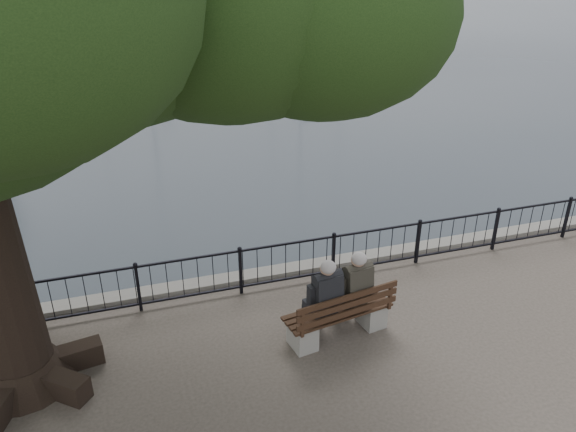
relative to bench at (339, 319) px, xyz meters
name	(u,v)px	position (x,y,z in m)	size (l,w,h in m)	color
harbor	(281,292)	(-0.37, 2.40, -0.87)	(260.00, 260.00, 1.20)	#66635E
railing	(288,262)	(-0.37, 1.90, 0.19)	(22.06, 0.06, 1.00)	black
bench	(339,319)	(0.00, 0.00, 0.00)	(2.08, 0.92, 1.06)	gray
person_left	(322,302)	(-0.32, 0.06, 0.40)	(0.55, 0.88, 1.68)	black
person_right	(352,293)	(0.29, 0.16, 0.40)	(0.55, 0.88, 1.68)	#27251F
lion_monument	(155,7)	(1.63, 49.34, 0.68)	(5.54, 5.54, 8.28)	#66635E
sailboat_b	(148,86)	(-1.40, 23.97, -0.98)	(3.71, 6.41, 14.50)	silver
sailboat_c	(299,93)	(6.07, 20.33, -1.05)	(1.77, 5.83, 11.41)	silver
sailboat_d	(339,68)	(10.56, 25.74, -1.07)	(2.11, 6.15, 10.58)	silver
sailboat_f	(147,51)	(-0.49, 35.55, -1.05)	(1.61, 4.86, 10.09)	silver
sailboat_g	(269,43)	(9.02, 36.33, -1.06)	(3.32, 6.30, 11.07)	silver
sailboat_h	(90,43)	(-4.40, 40.38, -0.97)	(2.03, 6.08, 14.39)	silver
sailboat_i	(40,47)	(-8.08, 39.89, -1.05)	(1.89, 4.80, 9.92)	silver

